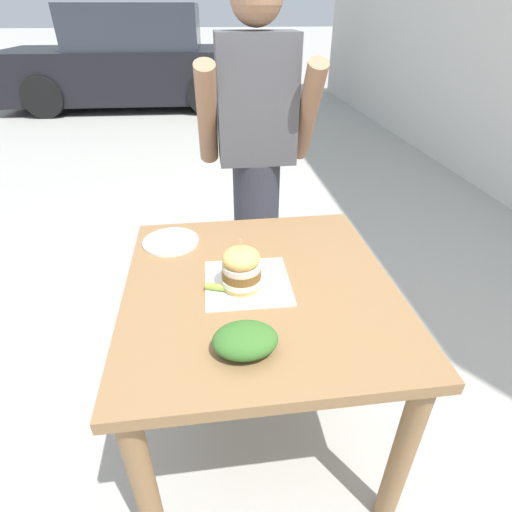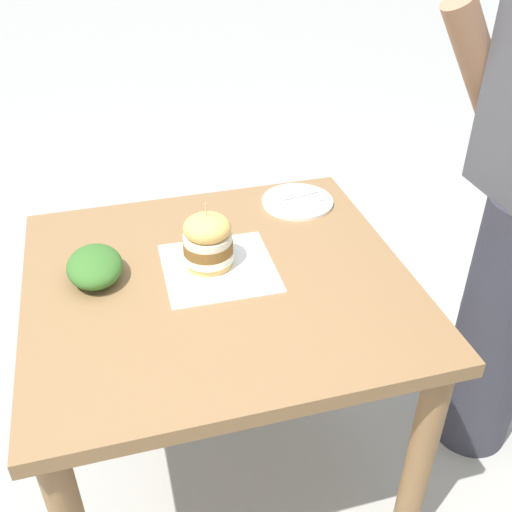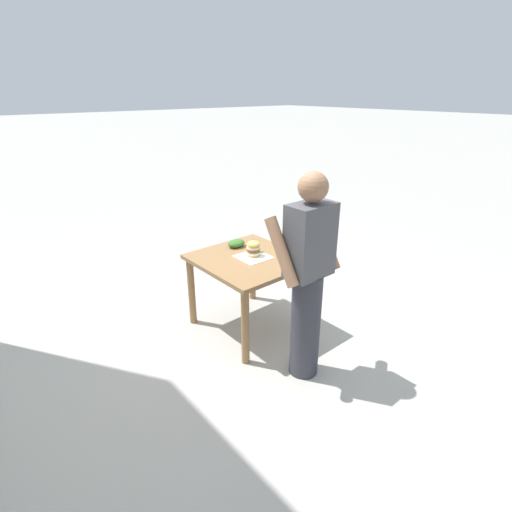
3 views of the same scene
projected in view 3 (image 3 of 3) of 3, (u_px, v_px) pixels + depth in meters
ground_plane at (250, 326)px, 4.03m from camera, size 80.00×80.00×0.00m
patio_table at (249, 270)px, 3.79m from camera, size 0.91×0.97×0.75m
serving_paper at (253, 257)px, 3.76m from camera, size 0.29×0.29×0.00m
sandwich at (253, 248)px, 3.76m from camera, size 0.13×0.13×0.18m
pickle_spear at (259, 252)px, 3.83m from camera, size 0.09×0.05×0.02m
side_plate_with_forks at (297, 259)px, 3.70m from camera, size 0.22×0.22×0.02m
side_salad at (236, 243)px, 3.98m from camera, size 0.18×0.14×0.08m
diner_across_table at (308, 276)px, 3.05m from camera, size 0.55×0.35×1.69m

